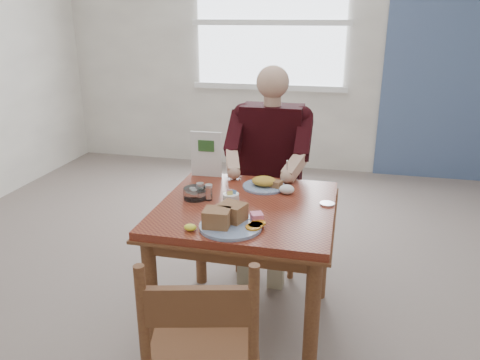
% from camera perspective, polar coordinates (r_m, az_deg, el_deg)
% --- Properties ---
extents(floor, '(6.00, 6.00, 0.00)m').
position_cam_1_polar(floor, '(2.81, 0.74, -17.23)').
color(floor, slate).
rests_on(floor, ground).
extents(wall_back, '(5.50, 0.00, 5.50)m').
position_cam_1_polar(wall_back, '(5.23, 8.21, 16.27)').
color(wall_back, white).
rests_on(wall_back, ground).
extents(accent_panel, '(1.60, 0.02, 2.80)m').
position_cam_1_polar(accent_panel, '(5.31, 26.23, 14.59)').
color(accent_panel, '#475C84').
rests_on(accent_panel, ground).
extents(lemon_wedge, '(0.07, 0.05, 0.03)m').
position_cam_1_polar(lemon_wedge, '(2.16, -6.08, -5.77)').
color(lemon_wedge, '#FAFF35').
rests_on(lemon_wedge, table).
extents(napkin, '(0.10, 0.10, 0.05)m').
position_cam_1_polar(napkin, '(2.58, 5.73, -1.14)').
color(napkin, white).
rests_on(napkin, table).
extents(metal_dish, '(0.09, 0.09, 0.01)m').
position_cam_1_polar(metal_dish, '(2.48, 10.57, -2.87)').
color(metal_dish, silver).
rests_on(metal_dish, table).
extents(window, '(1.72, 0.04, 1.42)m').
position_cam_1_polar(window, '(5.24, 3.70, 18.62)').
color(window, white).
rests_on(window, wall_back).
extents(table, '(0.92, 0.92, 0.75)m').
position_cam_1_polar(table, '(2.48, 0.80, -5.36)').
color(table, brown).
rests_on(table, ground).
extents(chair_far, '(0.42, 0.42, 0.95)m').
position_cam_1_polar(chair_far, '(3.27, 3.79, -2.15)').
color(chair_far, brown).
rests_on(chair_far, ground).
extents(chair_near, '(0.51, 0.51, 0.95)m').
position_cam_1_polar(chair_near, '(1.86, -4.51, -20.93)').
color(chair_near, brown).
rests_on(chair_near, ground).
extents(diner, '(0.53, 0.56, 1.39)m').
position_cam_1_polar(diner, '(3.08, 3.65, 3.01)').
color(diner, gray).
rests_on(diner, chair_far).
extents(near_plate, '(0.33, 0.32, 0.10)m').
position_cam_1_polar(near_plate, '(2.18, -1.37, -4.85)').
color(near_plate, white).
rests_on(near_plate, table).
extents(far_plate, '(0.32, 0.32, 0.07)m').
position_cam_1_polar(far_plate, '(2.67, 3.07, -0.44)').
color(far_plate, white).
rests_on(far_plate, table).
extents(caddy, '(0.10, 0.10, 0.06)m').
position_cam_1_polar(caddy, '(2.47, -1.12, -2.15)').
color(caddy, white).
rests_on(caddy, table).
extents(shakers, '(0.10, 0.06, 0.09)m').
position_cam_1_polar(shakers, '(2.50, -4.35, -1.40)').
color(shakers, white).
rests_on(shakers, table).
extents(creamer, '(0.13, 0.13, 0.06)m').
position_cam_1_polar(creamer, '(2.52, -5.45, -1.60)').
color(creamer, white).
rests_on(creamer, table).
extents(menu, '(0.19, 0.02, 0.28)m').
position_cam_1_polar(menu, '(2.83, -4.14, 3.19)').
color(menu, white).
rests_on(menu, table).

